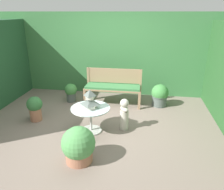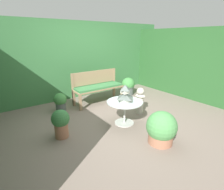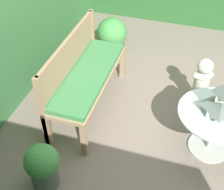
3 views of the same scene
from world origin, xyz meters
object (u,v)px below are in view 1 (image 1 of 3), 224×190
garden_bench (113,88)px  potted_plant_table_far (79,146)px  patio_table (91,113)px  potted_plant_path_edge (35,107)px  garden_bust (124,114)px  potted_plant_patio_mid (160,95)px  pagoda_birdhouse (90,100)px  potted_plant_bench_left (71,92)px

garden_bench → potted_plant_table_far: (-0.18, -2.34, -0.15)m
patio_table → potted_plant_path_edge: potted_plant_path_edge is taller
garden_bust → potted_plant_table_far: garden_bust is taller
potted_plant_patio_mid → potted_plant_path_edge: bearing=-155.5°
garden_bench → pagoda_birdhouse: 1.43m
pagoda_birdhouse → garden_bust: pagoda_birdhouse is taller
potted_plant_path_edge → patio_table: bearing=-11.3°
pagoda_birdhouse → potted_plant_bench_left: bearing=122.2°
pagoda_birdhouse → garden_bust: size_ratio=0.56×
patio_table → pagoda_birdhouse: (0.00, 0.00, 0.26)m
potted_plant_bench_left → pagoda_birdhouse: bearing=-57.8°
patio_table → garden_bust: bearing=16.3°
garden_bust → potted_plant_patio_mid: 1.51m
pagoda_birdhouse → potted_plant_path_edge: 1.38m
potted_plant_table_far → potted_plant_bench_left: bearing=111.6°
garden_bust → potted_plant_patio_mid: bearing=123.0°
potted_plant_bench_left → potted_plant_path_edge: bearing=-109.7°
garden_bench → patio_table: 1.41m
potted_plant_table_far → potted_plant_bench_left: 2.54m
garden_bench → pagoda_birdhouse: size_ratio=3.88×
pagoda_birdhouse → potted_plant_path_edge: pagoda_birdhouse is taller
garden_bench → potted_plant_table_far: bearing=-94.4°
garden_bust → potted_plant_path_edge: (-1.95, 0.08, -0.03)m
patio_table → potted_plant_table_far: bearing=-87.5°
garden_bench → patio_table: bearing=-99.0°
potted_plant_patio_mid → potted_plant_table_far: bearing=-119.0°
pagoda_birdhouse → potted_plant_path_edge: size_ratio=0.67×
garden_bust → potted_plant_bench_left: size_ratio=1.34×
patio_table → pagoda_birdhouse: bearing=0.0°
garden_bench → pagoda_birdhouse: (-0.22, -1.39, 0.23)m
garden_bench → garden_bust: 1.28m
garden_bench → potted_plant_path_edge: size_ratio=2.59×
potted_plant_path_edge → potted_plant_table_far: bearing=-41.9°
pagoda_birdhouse → garden_bust: 0.74m
garden_bench → potted_plant_patio_mid: (1.18, 0.10, -0.15)m
potted_plant_patio_mid → patio_table: bearing=-133.1°
garden_bust → potted_plant_table_far: bearing=-54.7°
potted_plant_bench_left → potted_plant_table_far: bearing=-68.4°
patio_table → potted_plant_patio_mid: potted_plant_patio_mid is taller
garden_bench → garden_bust: size_ratio=2.18×
pagoda_birdhouse → potted_plant_patio_mid: bearing=46.9°
potted_plant_path_edge → potted_plant_patio_mid: potted_plant_patio_mid is taller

